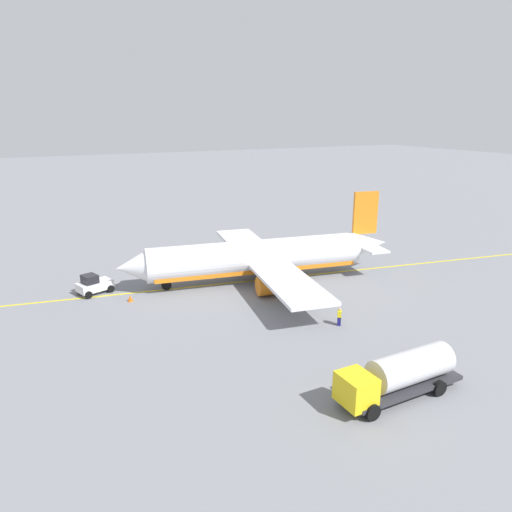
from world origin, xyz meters
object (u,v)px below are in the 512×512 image
object	(u,v)px
airplane	(260,258)
safety_cone_nose	(135,271)
safety_cone_wingtip	(130,298)
pushback_tug	(94,285)
refueling_worker	(339,317)
fuel_tanker	(399,374)

from	to	relation	value
airplane	safety_cone_nose	xyz separation A→B (m)	(12.63, -9.10, -2.47)
safety_cone_nose	safety_cone_wingtip	size ratio (longest dim) A/B	0.88
pushback_tug	refueling_worker	world-z (taller)	pushback_tug
airplane	safety_cone_nose	world-z (taller)	airplane
pushback_tug	safety_cone_wingtip	world-z (taller)	pushback_tug
fuel_tanker	safety_cone_nose	bearing A→B (deg)	-73.94
safety_cone_wingtip	airplane	bearing A→B (deg)	179.33
fuel_tanker	refueling_worker	xyz separation A→B (m)	(-3.39, -11.33, -0.89)
safety_cone_wingtip	fuel_tanker	bearing A→B (deg)	115.80
pushback_tug	safety_cone_nose	world-z (taller)	pushback_tug
pushback_tug	refueling_worker	size ratio (longest dim) A/B	2.37
fuel_tanker	pushback_tug	xyz separation A→B (m)	(15.54, -30.09, -0.71)
safety_cone_nose	safety_cone_wingtip	world-z (taller)	safety_cone_wingtip
fuel_tanker	safety_cone_wingtip	xyz separation A→B (m)	(12.55, -25.97, -1.39)
pushback_tug	safety_cone_nose	xyz separation A→B (m)	(-5.49, -4.81, -0.72)
refueling_worker	safety_cone_wingtip	distance (m)	21.65
airplane	safety_cone_nose	bearing A→B (deg)	-35.76
airplane	fuel_tanker	bearing A→B (deg)	84.28
fuel_tanker	pushback_tug	distance (m)	33.87
pushback_tug	airplane	bearing A→B (deg)	166.67
pushback_tug	safety_cone_nose	size ratio (longest dim) A/B	6.98
airplane	pushback_tug	xyz separation A→B (m)	(18.12, -4.29, -1.75)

